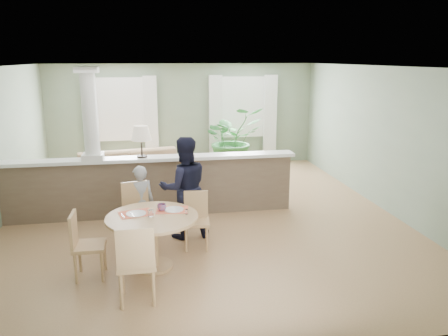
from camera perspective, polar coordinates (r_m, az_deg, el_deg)
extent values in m
plane|color=tan|center=(8.15, -2.86, -6.25)|extent=(8.00, 8.00, 0.00)
cube|color=gray|center=(11.71, -5.34, 6.83)|extent=(7.00, 0.02, 2.70)
cube|color=gray|center=(8.89, 20.07, 3.66)|extent=(0.02, 8.00, 2.70)
cube|color=gray|center=(3.99, 4.00, -7.92)|extent=(7.00, 0.02, 2.70)
cube|color=white|center=(7.64, -3.11, 13.10)|extent=(7.00, 8.00, 0.02)
cube|color=white|center=(11.65, -13.29, 7.46)|extent=(1.10, 0.02, 1.50)
cube|color=white|center=(11.62, -13.30, 7.45)|extent=(1.22, 0.04, 1.62)
cube|color=white|center=(11.89, 2.43, 7.96)|extent=(1.10, 0.02, 1.50)
cube|color=white|center=(11.87, 2.46, 7.95)|extent=(1.22, 0.04, 1.62)
cube|color=white|center=(11.66, -16.92, 5.75)|extent=(0.35, 0.10, 2.30)
cube|color=white|center=(11.57, -9.50, 6.11)|extent=(0.35, 0.10, 2.30)
cube|color=white|center=(11.70, -1.11, 6.39)|extent=(0.35, 0.10, 2.30)
cube|color=white|center=(12.02, 6.03, 6.52)|extent=(0.35, 0.10, 2.30)
cube|color=brown|center=(8.12, -9.40, -2.59)|extent=(5.20, 0.22, 1.05)
cube|color=white|center=(7.98, -9.56, 1.23)|extent=(5.32, 0.36, 0.06)
cube|color=white|center=(8.03, -16.73, 1.48)|extent=(0.36, 0.36, 0.10)
cylinder|color=white|center=(7.90, -17.12, 6.75)|extent=(0.26, 0.26, 1.39)
cube|color=white|center=(7.85, -17.52, 12.14)|extent=(0.38, 0.38, 0.10)
cylinder|color=black|center=(7.97, -10.65, 1.50)|extent=(0.18, 0.18, 0.03)
cylinder|color=black|center=(7.94, -10.70, 2.59)|extent=(0.03, 0.03, 0.28)
cone|color=#F5E3CA|center=(7.89, -10.79, 4.51)|extent=(0.36, 0.36, 0.26)
imported|color=olive|center=(9.77, -12.01, -0.49)|extent=(3.00, 1.58, 0.83)
imported|color=#276128|center=(11.16, 1.11, 3.83)|extent=(1.79, 1.65, 1.66)
cylinder|color=tan|center=(6.34, -9.12, -12.47)|extent=(0.53, 0.53, 0.04)
cylinder|color=tan|center=(6.19, -9.25, -9.50)|extent=(0.14, 0.14, 0.68)
cylinder|color=tan|center=(6.05, -9.39, -6.38)|extent=(1.25, 1.25, 0.04)
cube|color=#E43341|center=(6.17, -11.47, -5.83)|extent=(0.51, 0.42, 0.01)
cube|color=#E43341|center=(6.23, -6.79, -5.44)|extent=(0.48, 0.37, 0.01)
cylinder|color=white|center=(6.14, -11.41, -5.84)|extent=(0.27, 0.27, 0.01)
cylinder|color=white|center=(6.22, -6.56, -5.39)|extent=(0.27, 0.27, 0.01)
cylinder|color=white|center=(6.00, -9.55, -5.83)|extent=(0.08, 0.08, 0.09)
cube|color=silver|center=(6.08, -11.87, -5.99)|extent=(0.06, 0.18, 0.00)
cube|color=silver|center=(6.10, -13.06, -6.11)|extent=(0.07, 0.22, 0.00)
cylinder|color=white|center=(6.04, -4.92, -5.71)|extent=(0.04, 0.04, 0.07)
cylinder|color=silver|center=(6.03, -4.93, -5.35)|extent=(0.04, 0.04, 0.01)
imported|color=#21639D|center=(6.21, -8.14, -5.11)|extent=(0.15, 0.15, 0.10)
cube|color=tan|center=(6.92, -11.09, -6.16)|extent=(0.53, 0.53, 0.05)
cylinder|color=tan|center=(6.81, -12.13, -8.77)|extent=(0.04, 0.04, 0.45)
cylinder|color=tan|center=(6.88, -9.21, -8.38)|extent=(0.04, 0.04, 0.45)
cylinder|color=tan|center=(7.14, -12.72, -7.72)|extent=(0.04, 0.04, 0.45)
cylinder|color=tan|center=(7.20, -9.93, -7.36)|extent=(0.04, 0.04, 0.45)
cube|color=tan|center=(7.02, -11.56, -3.63)|extent=(0.42, 0.14, 0.48)
cube|color=tan|center=(6.71, -3.64, -7.07)|extent=(0.43, 0.43, 0.05)
cylinder|color=tan|center=(6.65, -4.98, -9.32)|extent=(0.04, 0.04, 0.40)
cylinder|color=tan|center=(6.65, -2.23, -9.28)|extent=(0.04, 0.04, 0.40)
cylinder|color=tan|center=(6.94, -4.93, -8.29)|extent=(0.04, 0.04, 0.40)
cylinder|color=tan|center=(6.94, -2.31, -8.24)|extent=(0.04, 0.04, 0.40)
cube|color=tan|center=(6.79, -3.68, -4.71)|extent=(0.37, 0.08, 0.43)
cube|color=tan|center=(5.39, -11.35, -12.06)|extent=(0.46, 0.46, 0.05)
cylinder|color=tan|center=(5.67, -9.31, -13.47)|extent=(0.04, 0.04, 0.46)
cylinder|color=tan|center=(5.68, -13.12, -13.62)|extent=(0.04, 0.04, 0.46)
cylinder|color=tan|center=(5.35, -9.18, -15.28)|extent=(0.04, 0.04, 0.46)
cylinder|color=tan|center=(5.36, -13.26, -15.44)|extent=(0.04, 0.04, 0.46)
cube|color=tan|center=(5.09, -11.51, -10.35)|extent=(0.43, 0.05, 0.50)
cube|color=tan|center=(6.10, -17.17, -9.73)|extent=(0.41, 0.41, 0.05)
cylinder|color=tan|center=(6.03, -15.64, -12.33)|extent=(0.04, 0.04, 0.42)
cylinder|color=tan|center=(6.32, -15.30, -11.00)|extent=(0.04, 0.04, 0.42)
cylinder|color=tan|center=(6.08, -18.80, -12.35)|extent=(0.04, 0.04, 0.42)
cylinder|color=tan|center=(6.37, -18.31, -11.03)|extent=(0.04, 0.04, 0.42)
cube|color=tan|center=(6.04, -19.09, -7.64)|extent=(0.05, 0.39, 0.45)
imported|color=gray|center=(7.11, -10.85, -4.42)|extent=(0.48, 0.35, 1.21)
imported|color=black|center=(7.01, -5.21, -2.58)|extent=(0.88, 0.72, 1.66)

